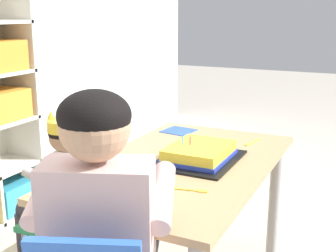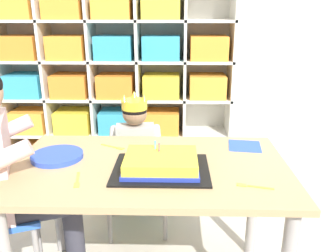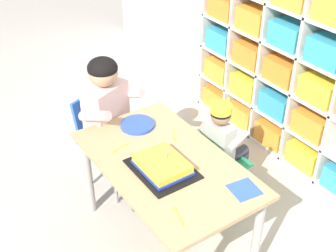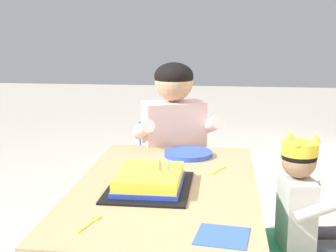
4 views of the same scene
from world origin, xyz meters
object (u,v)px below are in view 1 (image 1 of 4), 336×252
Objects in this scene: activity_table at (182,184)px; fork_near_child_seat at (252,143)px; paper_plate_stack at (118,192)px; classroom_chair_blue at (81,215)px; adult_helper_seated at (104,222)px; child_with_crown at (59,180)px; birthday_cake_on_tray at (199,154)px; fork_near_cake_tray at (120,168)px; fork_by_napkin at (193,190)px.

fork_near_child_seat reaches higher than activity_table.
activity_table is at bearing -7.48° from paper_plate_stack.
paper_plate_stack is at bearing 46.35° from classroom_chair_blue.
adult_helper_seated is at bearing -159.92° from paper_plate_stack.
child_with_crown is at bearing -62.00° from adult_helper_seated.
adult_helper_seated reaches higher than paper_plate_stack.
adult_helper_seated is (-0.47, -0.56, 0.13)m from child_with_crown.
classroom_chair_blue is 0.60m from birthday_cake_on_tray.
paper_plate_stack is (-0.45, 0.11, -0.02)m from birthday_cake_on_tray.
adult_helper_seated is 4.78× the size of paper_plate_stack.
fork_near_cake_tray is at bearing 30.71° from paper_plate_stack.
adult_helper_seated is at bearing 53.59° from fork_near_cake_tray.
birthday_cake_on_tray is (0.05, -0.05, 0.12)m from activity_table.
adult_helper_seated is 8.72× the size of fork_near_cake_tray.
birthday_cake_on_tray is at bearing 172.93° from fork_near_child_seat.
adult_helper_seated is 0.99m from fork_near_child_seat.
child_with_crown is 0.90m from fork_near_child_seat.
activity_table is at bearing 132.44° from birthday_cake_on_tray.
birthday_cake_on_tray reaches higher than fork_by_napkin.
adult_helper_seated reaches higher than classroom_chair_blue.
birthday_cake_on_tray is 2.89× the size of fork_near_child_seat.
child_with_crown reaches higher than birthday_cake_on_tray.
child_with_crown is 6.65× the size of fork_by_napkin.
adult_helper_seated reaches higher than fork_by_napkin.
child_with_crown is 0.39m from fork_near_cake_tray.
child_with_crown is at bearing -71.53° from fork_near_cake_tray.
adult_helper_seated is at bearing -175.75° from fork_near_child_seat.
fork_near_child_seat and fork_near_cake_tray have the same top height.
child_with_crown is at bearing 102.78° from activity_table.
child_with_crown reaches higher than fork_near_cake_tray.
classroom_chair_blue is at bearing -77.54° from fork_near_cake_tray.
paper_plate_stack is at bearing -91.86° from adult_helper_seated.
paper_plate_stack is 0.25m from fork_by_napkin.
adult_helper_seated is 0.65m from birthday_cake_on_tray.
adult_helper_seated is 2.75× the size of birthday_cake_on_tray.
fork_near_cake_tray is (0.08, 0.34, -0.00)m from fork_by_napkin.
activity_table is 9.20× the size of fork_by_napkin.
fork_by_napkin is (-0.31, -0.10, -0.03)m from birthday_cake_on_tray.
fork_near_child_seat is (0.51, -0.72, 0.13)m from child_with_crown.
classroom_chair_blue is 0.71× the size of child_with_crown.
classroom_chair_blue is 1.54× the size of birthday_cake_on_tray.
activity_table is at bearing 96.07° from child_with_crown.
fork_by_napkin is 0.94× the size of fork_near_child_seat.
fork_by_napkin is 0.35m from fork_near_cake_tray.
fork_by_napkin is at bearing 104.73° from fork_near_cake_tray.
activity_table is at bearing -70.37° from fork_by_napkin.
fork_near_cake_tray is at bearing 134.01° from birthday_cake_on_tray.
adult_helper_seated reaches higher than activity_table.
fork_near_child_seat is at bearing -20.90° from birthday_cake_on_tray.
activity_table is 9.53× the size of fork_near_cake_tray.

